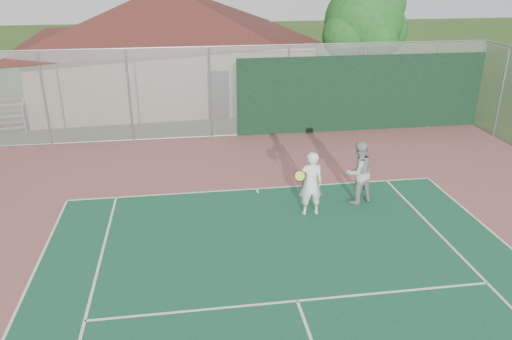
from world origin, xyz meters
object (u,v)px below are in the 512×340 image
Objects in this scene: tree at (365,24)px; player_white_front at (311,184)px; player_grey_back at (358,173)px; clubhouse at (169,40)px.

tree is 11.95m from player_white_front.
tree is 3.20× the size of player_grey_back.
clubhouse is at bearing -74.04° from player_white_front.
tree is at bearing -129.22° from player_grey_back.
tree reaches higher than player_white_front.
clubhouse is at bearing 161.44° from tree.
tree reaches higher than clubhouse.
player_grey_back is (5.20, -12.86, -2.02)m from clubhouse.
player_white_front is (3.72, -13.38, -2.03)m from clubhouse.
tree is (8.77, -2.95, 0.88)m from clubhouse.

